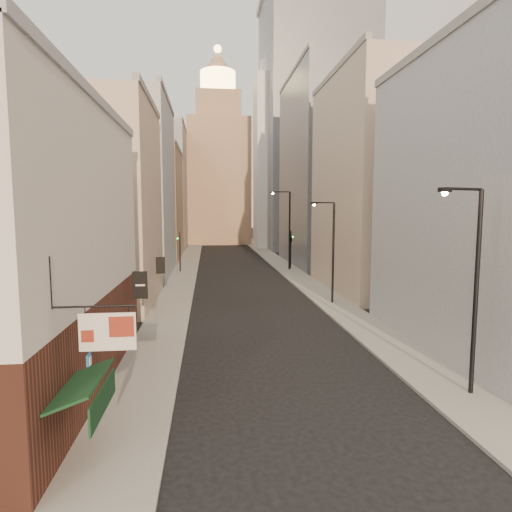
{
  "coord_description": "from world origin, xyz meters",
  "views": [
    {
      "loc": [
        -3.6,
        -9.34,
        7.61
      ],
      "look_at": [
        -0.12,
        21.69,
        4.28
      ],
      "focal_mm": 30.0,
      "sensor_mm": 36.0,
      "label": 1
    }
  ],
  "objects_px": {
    "traffic_light_left": "(180,245)",
    "streetlamp_near": "(473,280)",
    "white_tower": "(275,156)",
    "traffic_light_right": "(291,240)",
    "streetlamp_mid": "(331,247)",
    "clock_tower": "(219,167)",
    "streetlamp_far": "(288,226)"
  },
  "relations": [
    {
      "from": "clock_tower",
      "to": "white_tower",
      "type": "distance_m",
      "value": 17.83
    },
    {
      "from": "traffic_light_left",
      "to": "streetlamp_near",
      "type": "bearing_deg",
      "value": 99.29
    },
    {
      "from": "streetlamp_mid",
      "to": "traffic_light_left",
      "type": "relative_size",
      "value": 1.66
    },
    {
      "from": "streetlamp_far",
      "to": "clock_tower",
      "type": "bearing_deg",
      "value": 90.37
    },
    {
      "from": "streetlamp_near",
      "to": "traffic_light_right",
      "type": "height_order",
      "value": "streetlamp_near"
    },
    {
      "from": "streetlamp_near",
      "to": "streetlamp_mid",
      "type": "distance_m",
      "value": 17.55
    },
    {
      "from": "white_tower",
      "to": "streetlamp_mid",
      "type": "height_order",
      "value": "white_tower"
    },
    {
      "from": "clock_tower",
      "to": "traffic_light_right",
      "type": "relative_size",
      "value": 8.98
    },
    {
      "from": "streetlamp_near",
      "to": "streetlamp_far",
      "type": "distance_m",
      "value": 37.35
    },
    {
      "from": "traffic_light_left",
      "to": "white_tower",
      "type": "bearing_deg",
      "value": -127.69
    },
    {
      "from": "white_tower",
      "to": "streetlamp_mid",
      "type": "distance_m",
      "value": 55.93
    },
    {
      "from": "white_tower",
      "to": "streetlamp_near",
      "type": "height_order",
      "value": "white_tower"
    },
    {
      "from": "white_tower",
      "to": "streetlamp_mid",
      "type": "bearing_deg",
      "value": -94.03
    },
    {
      "from": "streetlamp_mid",
      "to": "traffic_light_left",
      "type": "distance_m",
      "value": 23.8
    },
    {
      "from": "streetlamp_near",
      "to": "traffic_light_left",
      "type": "xyz_separation_m",
      "value": [
        -13.95,
        37.25,
        -1.46
      ]
    },
    {
      "from": "traffic_light_right",
      "to": "white_tower",
      "type": "bearing_deg",
      "value": -91.87
    },
    {
      "from": "streetlamp_mid",
      "to": "traffic_light_right",
      "type": "distance_m",
      "value": 21.2
    },
    {
      "from": "streetlamp_mid",
      "to": "streetlamp_far",
      "type": "bearing_deg",
      "value": 73.32
    },
    {
      "from": "traffic_light_left",
      "to": "traffic_light_right",
      "type": "bearing_deg",
      "value": 174.68
    },
    {
      "from": "streetlamp_near",
      "to": "streetlamp_far",
      "type": "relative_size",
      "value": 0.85
    },
    {
      "from": "streetlamp_near",
      "to": "traffic_light_left",
      "type": "distance_m",
      "value": 39.8
    },
    {
      "from": "clock_tower",
      "to": "streetlamp_far",
      "type": "height_order",
      "value": "clock_tower"
    },
    {
      "from": "white_tower",
      "to": "traffic_light_right",
      "type": "relative_size",
      "value": 8.3
    },
    {
      "from": "clock_tower",
      "to": "streetlamp_near",
      "type": "relative_size",
      "value": 5.29
    },
    {
      "from": "white_tower",
      "to": "traffic_light_left",
      "type": "bearing_deg",
      "value": -116.45
    },
    {
      "from": "clock_tower",
      "to": "traffic_light_right",
      "type": "height_order",
      "value": "clock_tower"
    },
    {
      "from": "streetlamp_mid",
      "to": "clock_tower",
      "type": "bearing_deg",
      "value": 79.82
    },
    {
      "from": "traffic_light_left",
      "to": "traffic_light_right",
      "type": "height_order",
      "value": "same"
    },
    {
      "from": "streetlamp_near",
      "to": "traffic_light_right",
      "type": "relative_size",
      "value": 1.7
    },
    {
      "from": "white_tower",
      "to": "traffic_light_right",
      "type": "xyz_separation_m",
      "value": [
        -2.95,
        -32.88,
        -14.74
      ]
    },
    {
      "from": "streetlamp_far",
      "to": "traffic_light_right",
      "type": "relative_size",
      "value": 2.0
    },
    {
      "from": "clock_tower",
      "to": "streetlamp_mid",
      "type": "height_order",
      "value": "clock_tower"
    }
  ]
}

